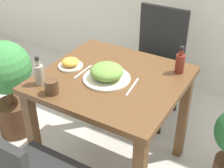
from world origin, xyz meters
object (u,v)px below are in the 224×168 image
object	(u,v)px
food_plate	(107,73)
drink_cup	(52,87)
chair_far	(156,58)
condiment_bottle	(180,62)
side_plate	(70,63)
potted_plant_left	(7,80)
sauce_bottle	(39,73)

from	to	relation	value
food_plate	drink_cup	size ratio (longest dim) A/B	3.44
chair_far	food_plate	xyz separation A→B (m)	(0.02, -0.79, 0.26)
food_plate	drink_cup	distance (m)	0.33
food_plate	condiment_bottle	world-z (taller)	condiment_bottle
side_plate	condiment_bottle	world-z (taller)	condiment_bottle
chair_far	potted_plant_left	xyz separation A→B (m)	(-0.83, -0.83, -0.04)
chair_far	side_plate	size ratio (longest dim) A/B	5.92
chair_far	drink_cup	world-z (taller)	chair_far
food_plate	condiment_bottle	xyz separation A→B (m)	(0.34, 0.30, 0.02)
side_plate	potted_plant_left	world-z (taller)	side_plate
sauce_bottle	chair_far	bearing A→B (deg)	74.35
food_plate	drink_cup	bearing A→B (deg)	-123.43
chair_far	condiment_bottle	size ratio (longest dim) A/B	5.15
side_plate	drink_cup	xyz separation A→B (m)	(0.09, -0.29, 0.02)
chair_far	food_plate	distance (m)	0.83
side_plate	potted_plant_left	xyz separation A→B (m)	(-0.57, -0.05, -0.27)
potted_plant_left	drink_cup	bearing A→B (deg)	-19.63
condiment_bottle	side_plate	bearing A→B (deg)	-155.23
chair_far	drink_cup	size ratio (longest dim) A/B	11.25
side_plate	potted_plant_left	size ratio (longest dim) A/B	0.20
drink_cup	sauce_bottle	world-z (taller)	sauce_bottle
chair_far	potted_plant_left	bearing A→B (deg)	-135.08
side_plate	potted_plant_left	distance (m)	0.64
drink_cup	sauce_bottle	size ratio (longest dim) A/B	0.46
sauce_bottle	condiment_bottle	bearing A→B (deg)	39.65
food_plate	chair_far	bearing A→B (deg)	91.25
food_plate	side_plate	world-z (taller)	food_plate
drink_cup	condiment_bottle	xyz separation A→B (m)	(0.52, 0.57, 0.03)
side_plate	condiment_bottle	bearing A→B (deg)	24.77
condiment_bottle	potted_plant_left	xyz separation A→B (m)	(-1.18, -0.33, -0.32)
side_plate	sauce_bottle	world-z (taller)	sauce_bottle
food_plate	sauce_bottle	distance (m)	0.39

